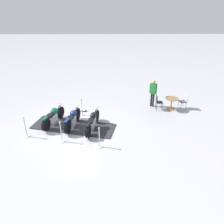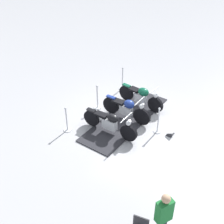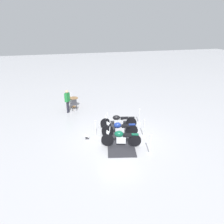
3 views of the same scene
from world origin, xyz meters
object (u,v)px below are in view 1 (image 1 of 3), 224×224
at_px(motorcycle_forest, 54,116).
at_px(cafe_chair_across_table, 184,100).
at_px(stanchion_left_front, 99,140).
at_px(stanchion_left_mid, 61,135).
at_px(info_placard, 83,110).
at_px(cafe_table, 172,101).
at_px(stanchion_left_rear, 26,130).
at_px(bystander_person, 153,91).
at_px(stanchion_right_mid, 82,109).
at_px(cafe_chair_near_table, 158,101).
at_px(motorcycle_navy, 73,118).
at_px(motorcycle_black, 93,121).

xyz_separation_m(motorcycle_forest, cafe_chair_across_table, (1.90, -7.66, 0.03)).
xyz_separation_m(motorcycle_forest, stanchion_left_front, (-2.12, -2.55, -0.17)).
xyz_separation_m(stanchion_left_mid, info_placard, (3.25, -0.68, -0.27)).
height_order(stanchion_left_mid, cafe_chair_across_table, stanchion_left_mid).
bearing_deg(cafe_table, stanchion_left_rear, 110.47).
relative_size(motorcycle_forest, info_placard, 5.97).
distance_m(stanchion_left_rear, cafe_table, 8.48).
bearing_deg(bystander_person, stanchion_right_mid, -35.92).
relative_size(cafe_chair_near_table, cafe_chair_across_table, 0.96).
distance_m(motorcycle_navy, motorcycle_forest, 1.10).
bearing_deg(info_placard, stanchion_left_rear, -117.98).
distance_m(motorcycle_navy, stanchion_left_rear, 2.37).
distance_m(stanchion_left_mid, info_placard, 3.33).
distance_m(stanchion_right_mid, cafe_chair_across_table, 6.32).
xyz_separation_m(motorcycle_black, cafe_chair_near_table, (2.30, -3.89, 0.05)).
distance_m(stanchion_left_mid, cafe_chair_across_table, 7.80).
bearing_deg(stanchion_right_mid, stanchion_left_mid, 166.19).
bearing_deg(bystander_person, info_placard, -42.26).
bearing_deg(stanchion_left_front, cafe_table, -48.10).
xyz_separation_m(cafe_chair_near_table, cafe_chair_across_table, (0.13, -1.63, 0.01)).
distance_m(cafe_table, cafe_chair_near_table, 0.82).
distance_m(cafe_table, bystander_person, 1.30).
bearing_deg(motorcycle_forest, cafe_chair_near_table, -55.56).
xyz_separation_m(stanchion_right_mid, stanchion_left_mid, (-2.74, 0.67, -0.05)).
xyz_separation_m(stanchion_right_mid, info_placard, (0.51, -0.01, -0.32)).
xyz_separation_m(motorcycle_navy, stanchion_left_front, (-1.85, -1.48, -0.18)).
distance_m(motorcycle_black, stanchion_left_rear, 3.31).
bearing_deg(motorcycle_black, motorcycle_forest, 88.02).
xyz_separation_m(motorcycle_navy, cafe_chair_across_table, (2.17, -6.59, 0.03)).
xyz_separation_m(motorcycle_black, cafe_table, (2.28, -4.71, 0.07)).
distance_m(motorcycle_navy, cafe_table, 6.12).
bearing_deg(info_placard, bystander_person, 22.70).
height_order(motorcycle_black, stanchion_left_rear, stanchion_left_rear).
distance_m(cafe_chair_near_table, cafe_chair_across_table, 1.64).
xyz_separation_m(stanchion_right_mid, cafe_chair_across_table, (0.82, -6.26, 0.16)).
height_order(stanchion_right_mid, stanchion_left_front, stanchion_right_mid).
distance_m(motorcycle_black, cafe_chair_across_table, 6.03).
distance_m(motorcycle_navy, stanchion_right_mid, 1.39).
distance_m(stanchion_left_front, cafe_chair_across_table, 6.50).
distance_m(stanchion_right_mid, stanchion_left_front, 3.39).
xyz_separation_m(stanchion_left_mid, cafe_table, (3.41, -6.12, 0.23)).
bearing_deg(cafe_chair_near_table, stanchion_left_rear, -155.85).
bearing_deg(stanchion_right_mid, motorcycle_navy, 166.16).
xyz_separation_m(stanchion_left_front, cafe_table, (3.86, -4.30, 0.23)).
xyz_separation_m(stanchion_left_mid, stanchion_left_front, (-0.45, -1.82, 0.00)).
relative_size(cafe_chair_near_table, bystander_person, 0.53).
height_order(stanchion_left_mid, bystander_person, bystander_person).
bearing_deg(cafe_chair_near_table, stanchion_right_mid, -170.08).
bearing_deg(stanchion_left_rear, cafe_chair_near_table, -67.27).
bearing_deg(cafe_table, motorcycle_black, 115.82).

